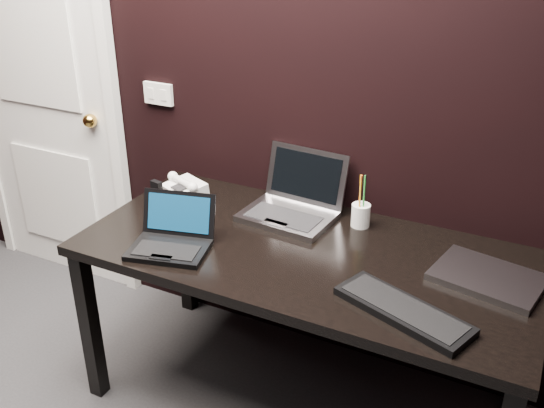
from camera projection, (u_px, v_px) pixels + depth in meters
The scene contains 11 objects.
wall_back at pixel (281, 69), 2.46m from camera, with size 4.00×4.00×0.00m, color black.
door at pixel (42, 91), 3.09m from camera, with size 0.99×0.10×2.14m.
wall_switch at pixel (158, 94), 2.78m from camera, with size 0.15×0.02×0.10m.
desk at pixel (305, 267), 2.29m from camera, with size 1.70×0.80×0.74m.
netbook at pixel (172, 239), 2.26m from camera, with size 0.34×0.32×0.18m.
silver_laptop at pixel (293, 205), 2.49m from camera, with size 0.38×0.35×0.25m.
ext_keyboard at pixel (403, 310), 1.89m from camera, with size 0.47×0.29×0.03m.
closed_laptop at pixel (488, 278), 2.07m from camera, with size 0.39×0.31×0.02m.
desk_phone at pixel (184, 188), 2.67m from camera, with size 0.21×0.20×0.10m.
mobile_phone at pixel (156, 196), 2.59m from camera, with size 0.07×0.06×0.11m.
pen_cup at pixel (361, 214), 2.40m from camera, with size 0.08×0.08×0.22m.
Camera 1 is at (1.07, -0.40, 1.89)m, focal length 40.00 mm.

